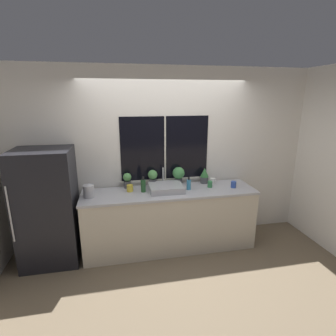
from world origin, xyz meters
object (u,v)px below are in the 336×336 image
at_px(mug_white, 213,181).
at_px(kettle, 89,191).
at_px(refrigerator, 48,207).
at_px(potted_plant_center_right, 179,175).
at_px(potted_plant_far_right, 204,175).
at_px(potted_plant_center_left, 153,178).
at_px(mug_green, 210,184).
at_px(mug_blue, 234,184).
at_px(sink, 166,188).
at_px(potted_plant_far_left, 127,180).
at_px(soap_bottle, 189,184).
at_px(mug_yellow, 130,188).
at_px(bottle_tall, 143,186).

xyz_separation_m(mug_white, kettle, (-1.88, -0.20, 0.05)).
relative_size(refrigerator, kettle, 8.37).
bearing_deg(potted_plant_center_right, potted_plant_far_right, 0.00).
xyz_separation_m(potted_plant_center_left, mug_green, (0.85, -0.22, -0.09)).
bearing_deg(refrigerator, mug_blue, -1.00).
distance_m(sink, potted_plant_far_left, 0.60).
height_order(refrigerator, mug_blue, refrigerator).
relative_size(potted_plant_center_left, mug_blue, 2.70).
distance_m(potted_plant_center_right, kettle, 1.36).
distance_m(mug_white, mug_green, 0.17).
distance_m(soap_bottle, mug_white, 0.48).
height_order(mug_green, kettle, kettle).
bearing_deg(potted_plant_far_left, potted_plant_far_right, 0.00).
bearing_deg(sink, kettle, -177.72).
bearing_deg(potted_plant_center_right, potted_plant_center_left, -180.00).
height_order(mug_blue, mug_white, mug_blue).
xyz_separation_m(sink, potted_plant_center_right, (0.24, 0.23, 0.12)).
distance_m(refrigerator, mug_blue, 2.69).
relative_size(potted_plant_center_right, kettle, 1.47).
bearing_deg(mug_green, mug_blue, -12.89).
relative_size(refrigerator, mug_green, 16.39).
relative_size(potted_plant_far_left, potted_plant_far_right, 0.94).
relative_size(mug_yellow, mug_blue, 1.03).
xyz_separation_m(potted_plant_center_right, soap_bottle, (0.10, -0.24, -0.09)).
distance_m(potted_plant_far_right, mug_green, 0.23).
relative_size(soap_bottle, mug_blue, 1.94).
distance_m(bottle_tall, mug_green, 1.02).
bearing_deg(mug_blue, refrigerator, 179.00).
height_order(potted_plant_far_right, bottle_tall, potted_plant_far_right).
bearing_deg(mug_yellow, potted_plant_far_right, 7.45).
xyz_separation_m(sink, potted_plant_far_right, (0.67, 0.23, 0.08)).
height_order(soap_bottle, kettle, kettle).
relative_size(mug_yellow, kettle, 0.52).
bearing_deg(soap_bottle, kettle, -178.96).
relative_size(bottle_tall, mug_yellow, 2.34).
xyz_separation_m(sink, potted_plant_center_left, (-0.16, 0.23, 0.09)).
relative_size(potted_plant_center_left, mug_yellow, 2.63).
distance_m(potted_plant_center_left, potted_plant_far_right, 0.83).
bearing_deg(potted_plant_center_right, bottle_tall, -159.76).
height_order(refrigerator, mug_white, refrigerator).
bearing_deg(bottle_tall, sink, -2.27).
bearing_deg(potted_plant_center_left, soap_bottle, -25.68).
height_order(potted_plant_center_right, mug_blue, potted_plant_center_right).
relative_size(mug_white, kettle, 0.48).
height_order(sink, bottle_tall, sink).
height_order(potted_plant_far_right, soap_bottle, potted_plant_far_right).
distance_m(bottle_tall, kettle, 0.76).
distance_m(refrigerator, mug_yellow, 1.14).
distance_m(mug_yellow, mug_white, 1.31).
bearing_deg(potted_plant_far_left, potted_plant_center_left, -0.00).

